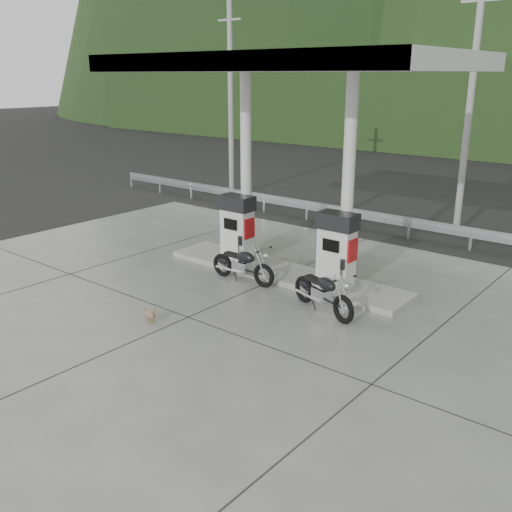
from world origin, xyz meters
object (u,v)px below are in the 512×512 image
Objects in this scene: gas_pump_right at (337,249)px; motorcycle_right at (323,293)px; motorcycle_left at (243,265)px; duck at (150,315)px; gas_pump_left at (237,228)px.

gas_pump_right is 1.58m from motorcycle_right.
motorcycle_left reaches higher than duck.
gas_pump_right is at bearing 129.59° from motorcycle_right.
gas_pump_right is (3.20, 0.00, 0.00)m from gas_pump_left.
motorcycle_left is 3.20m from duck.
motorcycle_right is (3.72, -1.37, -0.60)m from gas_pump_left.
duck is at bearing -74.89° from gas_pump_left.
motorcycle_right is at bearing -9.34° from motorcycle_left.
gas_pump_right is 2.45m from motorcycle_left.
gas_pump_right is at bearing 23.45° from motorcycle_left.
motorcycle_left is (1.05, -0.99, -0.61)m from gas_pump_left.
gas_pump_left is 0.95× the size of motorcycle_right.
motorcycle_right is at bearing 56.11° from duck.
gas_pump_right is at bearing 0.00° from gas_pump_left.
motorcycle_left is at bearing -43.53° from gas_pump_left.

